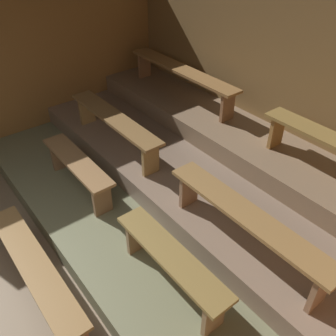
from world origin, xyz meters
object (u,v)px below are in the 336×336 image
bench_middle_left (114,122)px  bench_middle_right (247,221)px  bench_upper_left (182,73)px  bench_lower_left (78,167)px  bench_lower_right (171,261)px  bench_floor_center (35,269)px

bench_middle_left → bench_middle_right: bearing=0.0°
bench_middle_right → bench_upper_left: (-2.56, 1.35, 0.27)m
bench_lower_left → bench_middle_right: bearing=18.5°
bench_upper_left → bench_middle_left: bearing=-80.2°
bench_middle_left → bench_upper_left: size_ratio=0.84×
bench_lower_right → bench_middle_right: bench_middle_right is taller
bench_floor_center → bench_middle_right: 2.09m
bench_middle_right → bench_lower_left: bearing=-161.5°
bench_lower_right → bench_lower_left: bearing=180.0°
bench_upper_left → bench_lower_right: bearing=-41.3°
bench_middle_left → bench_middle_right: size_ratio=1.00×
bench_middle_right → bench_upper_left: bearing=152.3°
bench_middle_left → bench_lower_left: bearing=-71.4°
bench_lower_right → bench_upper_left: bearing=138.7°
bench_floor_center → bench_lower_left: 1.39m
bench_lower_right → bench_middle_left: bearing=161.5°
bench_floor_center → bench_lower_left: size_ratio=1.35×
bench_lower_right → bench_middle_right: (0.24, 0.70, 0.28)m
bench_lower_right → bench_upper_left: bench_upper_left is taller
bench_lower_right → bench_middle_left: size_ratio=0.74×
bench_floor_center → bench_upper_left: bearing=115.3°
bench_middle_left → bench_middle_right: same height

